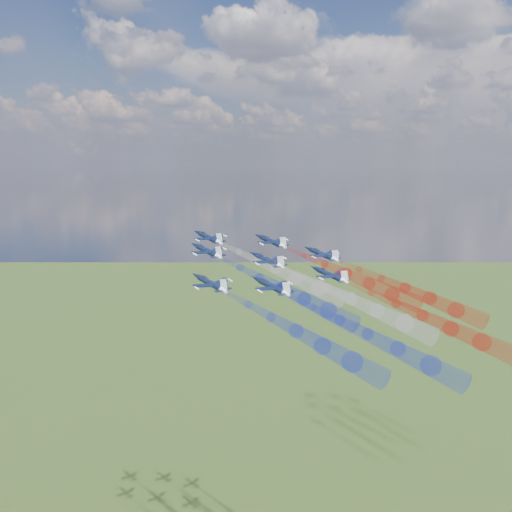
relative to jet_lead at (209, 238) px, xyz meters
The scene contains 16 objects.
jet_lead is the anchor object (origin of this frame).
trail_lead 28.27m from the jet_lead, 14.28° to the right, with size 4.57×44.43×4.57m, color white, non-canonical shape.
jet_inner_left 14.97m from the jet_lead, 56.01° to the right, with size 10.98×13.72×3.66m, color black, non-canonical shape.
trail_inner_left 40.71m from the jet_lead, 28.60° to the right, with size 4.57×44.43×4.57m, color #192CDA, non-canonical shape.
jet_inner_right 18.83m from the jet_lead, 30.10° to the left, with size 10.98×13.72×3.66m, color black, non-canonical shape.
trail_inner_right 43.70m from the jet_lead, ahead, with size 4.57×44.43×4.57m, color red, non-canonical shape.
jet_outer_left 34.57m from the jet_lead, 53.71° to the right, with size 10.98×13.72×3.66m, color black, non-canonical shape.
trail_outer_left 59.35m from the jet_lead, 36.08° to the right, with size 4.57×44.43×4.57m, color #192CDA, non-canonical shape.
jet_center_third 24.72m from the jet_lead, 13.52° to the right, with size 10.98×13.72×3.66m, color black, non-canonical shape.
trail_center_third 52.97m from the jet_lead, 13.92° to the right, with size 4.57×44.43×4.57m, color white, non-canonical shape.
jet_outer_right 34.30m from the jet_lead, 25.31° to the left, with size 10.98×13.72×3.66m, color black, non-canonical shape.
trail_outer_right 58.98m from the jet_lead, ahead, with size 4.57×44.43×4.57m, color red, non-canonical shape.
jet_rear_left 39.38m from the jet_lead, 31.21° to the right, with size 10.98×13.72×3.66m, color black, non-canonical shape.
trail_rear_left 66.96m from the jet_lead, 24.16° to the right, with size 4.57×44.43×4.57m, color #192CDA, non-canonical shape.
jet_rear_right 39.75m from the jet_lead, ahead, with size 10.98×13.72×3.66m, color black, non-canonical shape.
trail_rear_right 67.37m from the jet_lead, ahead, with size 4.57×44.43×4.57m, color red, non-canonical shape.
Camera 1 is at (79.61, -135.35, 172.88)m, focal length 39.32 mm.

